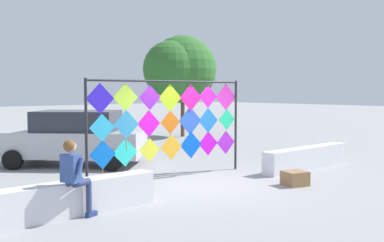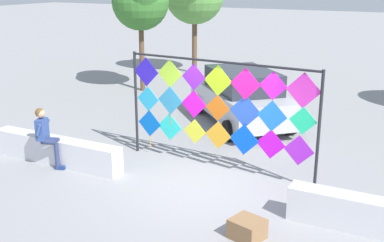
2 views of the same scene
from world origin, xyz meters
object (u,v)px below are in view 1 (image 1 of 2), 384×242
object	(u,v)px
seated_vendor	(75,173)
tree_far_right	(179,69)
kite_display_rack	(171,118)
cardboard_box_large	(295,178)
parked_car	(74,138)

from	to	relation	value
seated_vendor	tree_far_right	bearing A→B (deg)	42.92
kite_display_rack	cardboard_box_large	world-z (taller)	kite_display_rack
tree_far_right	cardboard_box_large	bearing A→B (deg)	-115.83
kite_display_rack	cardboard_box_large	size ratio (longest dim) A/B	8.77
kite_display_rack	seated_vendor	world-z (taller)	kite_display_rack
cardboard_box_large	tree_far_right	distance (m)	12.75
cardboard_box_large	seated_vendor	bearing A→B (deg)	170.78
parked_car	tree_far_right	world-z (taller)	tree_far_right
kite_display_rack	cardboard_box_large	xyz separation A→B (m)	(1.83, -2.75, -1.48)
kite_display_rack	tree_far_right	world-z (taller)	tree_far_right
seated_vendor	cardboard_box_large	xyz separation A→B (m)	(5.58, -0.91, -0.71)
parked_car	tree_far_right	size ratio (longest dim) A/B	0.87
cardboard_box_large	tree_far_right	size ratio (longest dim) A/B	0.11
cardboard_box_large	parked_car	bearing A→B (deg)	112.75
seated_vendor	kite_display_rack	bearing A→B (deg)	26.25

